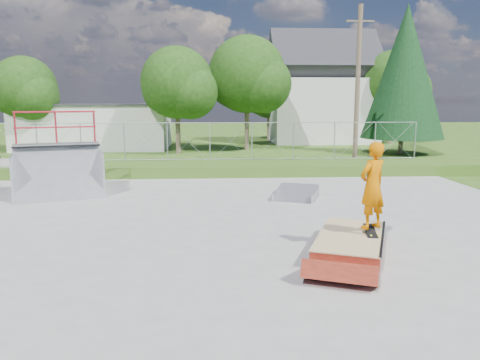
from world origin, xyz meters
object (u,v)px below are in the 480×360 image
(flat_bank_ramp, at_px, (296,194))
(skater, at_px, (372,189))
(grind_box, at_px, (350,244))
(quarter_pipe, at_px, (58,155))

(flat_bank_ramp, distance_m, skater, 5.70)
(grind_box, distance_m, flat_bank_ramp, 5.62)
(quarter_pipe, relative_size, flat_bank_ramp, 2.05)
(flat_bank_ramp, bearing_deg, skater, -62.16)
(quarter_pipe, bearing_deg, flat_bank_ramp, -26.02)
(grind_box, relative_size, quarter_pipe, 1.06)
(skater, bearing_deg, grind_box, -20.26)
(flat_bank_ramp, bearing_deg, grind_box, -66.95)
(flat_bank_ramp, bearing_deg, quarter_pipe, -166.80)
(grind_box, xyz_separation_m, skater, (0.46, 0.08, 1.20))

